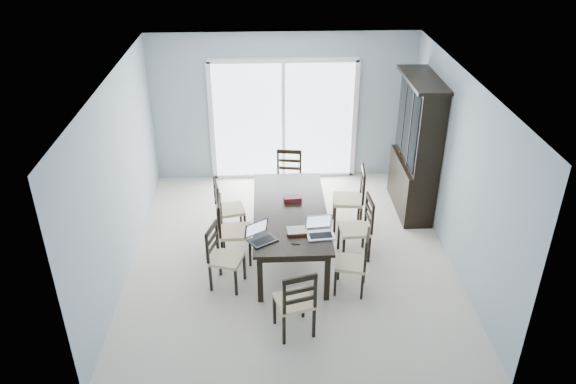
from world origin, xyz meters
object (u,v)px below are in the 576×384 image
chair_right_far (355,192)px  laptop_silver (321,232)px  chair_right_mid (361,221)px  chair_end_far (289,173)px  dining_table (290,215)px  hot_tub (261,133)px  cell_phone (296,243)px  chair_end_near (297,297)px  game_box (292,199)px  chair_left_near (220,250)px  china_hutch (416,148)px  chair_left_mid (228,223)px  laptop_dark (263,237)px  chair_left_far (224,203)px  chair_right_near (358,256)px

chair_right_far → laptop_silver: (-0.66, -1.40, 0.20)m
chair_right_mid → chair_end_far: (-0.95, 1.52, 0.01)m
dining_table → hot_tub: 3.50m
cell_phone → hot_tub: bearing=103.3°
chair_end_near → chair_end_far: bearing=73.1°
chair_right_mid → game_box: bearing=69.1°
dining_table → chair_left_near: chair_left_near is taller
dining_table → cell_phone: 0.83m
game_box → chair_right_far: bearing=26.6°
china_hutch → game_box: china_hutch is taller
chair_left_mid → laptop_dark: 0.87m
chair_end_far → hot_tub: size_ratio=0.64×
laptop_silver → chair_right_mid: bearing=38.8°
chair_left_near → chair_left_far: bearing=-162.3°
chair_left_near → chair_right_near: chair_left_near is taller
chair_right_far → chair_end_far: 1.22m
chair_left_mid → hot_tub: size_ratio=0.65×
laptop_dark → laptop_silver: bearing=-27.5°
chair_right_mid → laptop_dark: chair_right_mid is taller
chair_left_far → laptop_silver: bearing=34.2°
chair_right_mid → chair_left_near: bearing=103.2°
chair_left_mid → laptop_dark: (0.47, -0.70, 0.22)m
chair_right_mid → chair_end_far: size_ratio=0.99×
chair_left_near → chair_left_mid: bearing=-171.3°
chair_left_far → chair_end_far: bearing=120.0°
chair_right_near → cell_phone: bearing=103.5°
chair_left_near → chair_right_far: size_ratio=0.89×
china_hutch → laptop_silver: bearing=-130.9°
chair_left_far → chair_right_far: (1.96, 0.16, 0.05)m
cell_phone → laptop_silver: bearing=32.5°
chair_end_far → hot_tub: (-0.46, 1.99, -0.13)m
chair_right_near → chair_right_mid: chair_right_mid is taller
chair_right_far → game_box: 1.09m
dining_table → chair_right_near: (0.83, -0.83, -0.14)m
chair_right_mid → cell_phone: bearing=125.5°
china_hutch → chair_end_near: (-2.02, -2.89, -0.50)m
chair_right_near → hot_tub: 4.47m
chair_left_near → chair_left_far: chair_left_far is taller
laptop_silver → hot_tub: laptop_silver is taller
chair_right_mid → laptop_silver: chair_right_mid is taller
chair_left_near → laptop_silver: size_ratio=2.73×
game_box → hot_tub: size_ratio=0.15×
chair_right_mid → hot_tub: (-1.40, 3.51, -0.13)m
chair_right_far → laptop_dark: size_ratio=2.82×
chair_end_near → hot_tub: bearing=78.5°
chair_right_near → chair_end_far: size_ratio=0.93×
chair_right_far → cell_phone: (-0.98, -1.56, 0.15)m
chair_left_far → game_box: chair_left_far is taller
dining_table → china_hutch: bearing=31.7°
chair_left_mid → hot_tub: 3.55m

